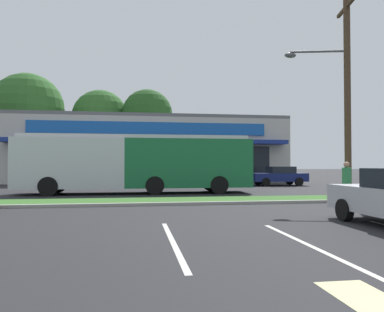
% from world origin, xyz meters
% --- Properties ---
extents(grass_median, '(56.00, 2.20, 0.12)m').
position_xyz_m(grass_median, '(0.00, 14.00, 0.06)').
color(grass_median, '#386B28').
rests_on(grass_median, ground_plane).
extents(curb_lip, '(56.00, 0.24, 0.12)m').
position_xyz_m(curb_lip, '(0.00, 12.78, 0.06)').
color(curb_lip, '#99968C').
rests_on(curb_lip, ground_plane).
extents(parking_stripe_0, '(0.12, 4.80, 0.01)m').
position_xyz_m(parking_stripe_0, '(-2.91, 5.87, 0.00)').
color(parking_stripe_0, silver).
rests_on(parking_stripe_0, ground_plane).
extents(parking_stripe_1, '(0.12, 4.80, 0.01)m').
position_xyz_m(parking_stripe_1, '(-0.22, 5.16, 0.00)').
color(parking_stripe_1, silver).
rests_on(parking_stripe_1, ground_plane).
extents(lot_arrow, '(0.70, 1.60, 0.01)m').
position_xyz_m(lot_arrow, '(-0.91, 2.11, 0.00)').
color(lot_arrow, beige).
rests_on(lot_arrow, ground_plane).
extents(storefront_building, '(25.53, 12.81, 6.12)m').
position_xyz_m(storefront_building, '(-2.44, 35.74, 3.06)').
color(storefront_building, '#BCB7AD').
rests_on(storefront_building, ground_plane).
extents(tree_left, '(8.26, 8.26, 12.23)m').
position_xyz_m(tree_left, '(-16.19, 43.27, 8.09)').
color(tree_left, '#473323').
rests_on(tree_left, ground_plane).
extents(tree_mid_left, '(6.87, 6.87, 10.83)m').
position_xyz_m(tree_mid_left, '(-8.06, 44.75, 7.38)').
color(tree_mid_left, '#473323').
rests_on(tree_mid_left, ground_plane).
extents(tree_mid, '(6.18, 6.18, 10.77)m').
position_xyz_m(tree_mid, '(-2.34, 43.20, 7.66)').
color(tree_mid, '#473323').
rests_on(tree_mid, ground_plane).
extents(utility_pole, '(3.15, 2.37, 9.59)m').
position_xyz_m(utility_pole, '(5.86, 13.85, 5.14)').
color(utility_pole, '#4C3826').
rests_on(utility_pole, ground_plane).
extents(city_bus, '(12.90, 2.66, 3.25)m').
position_xyz_m(city_bus, '(-3.65, 19.11, 1.77)').
color(city_bus, '#196638').
rests_on(city_bus, ground_plane).
extents(car_1, '(4.49, 1.86, 1.62)m').
position_xyz_m(car_1, '(-6.94, 25.71, 0.82)').
color(car_1, '#B7B7BC').
rests_on(car_1, ground_plane).
extents(car_2, '(4.23, 1.96, 1.47)m').
position_xyz_m(car_2, '(7.27, 25.35, 0.75)').
color(car_2, navy).
rests_on(car_2, ground_plane).
extents(pedestrian_by_pole, '(0.35, 0.35, 1.74)m').
position_xyz_m(pedestrian_by_pole, '(4.65, 11.72, 0.88)').
color(pedestrian_by_pole, '#1E2338').
rests_on(pedestrian_by_pole, ground_plane).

